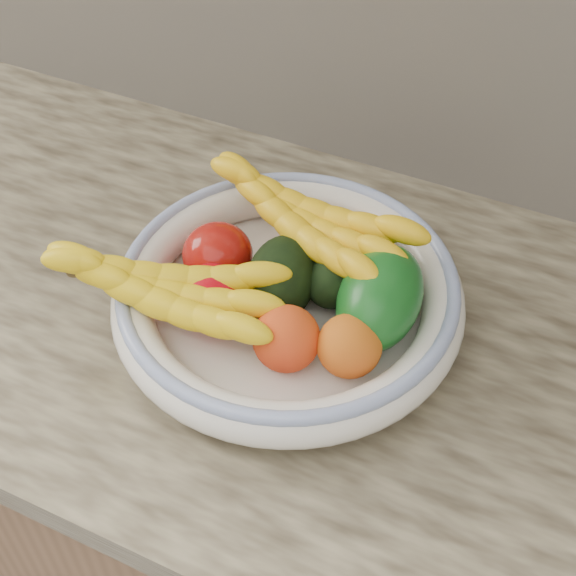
# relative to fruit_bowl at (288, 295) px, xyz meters

# --- Properties ---
(kitchen_counter) EXTENTS (2.44, 0.66, 1.40)m
(kitchen_counter) POSITION_rel_fruit_bowl_xyz_m (0.00, 0.03, -0.48)
(kitchen_counter) COLOR brown
(kitchen_counter) RESTS_ON ground
(fruit_bowl) EXTENTS (0.39, 0.39, 0.08)m
(fruit_bowl) POSITION_rel_fruit_bowl_xyz_m (0.00, 0.00, 0.00)
(fruit_bowl) COLOR white
(fruit_bowl) RESTS_ON kitchen_counter
(clementine_back_left) EXTENTS (0.06, 0.06, 0.04)m
(clementine_back_left) POSITION_rel_fruit_bowl_xyz_m (-0.03, 0.09, 0.01)
(clementine_back_left) COLOR #E74F04
(clementine_back_left) RESTS_ON fruit_bowl
(clementine_back_right) EXTENTS (0.06, 0.06, 0.04)m
(clementine_back_right) POSITION_rel_fruit_bowl_xyz_m (0.04, 0.12, 0.01)
(clementine_back_right) COLOR #E15604
(clementine_back_right) RESTS_ON fruit_bowl
(clementine_back_mid) EXTENTS (0.05, 0.05, 0.04)m
(clementine_back_mid) POSITION_rel_fruit_bowl_xyz_m (0.00, 0.06, 0.01)
(clementine_back_mid) COLOR #FF6505
(clementine_back_mid) RESTS_ON fruit_bowl
(tomato_left) EXTENTS (0.10, 0.10, 0.07)m
(tomato_left) POSITION_rel_fruit_bowl_xyz_m (-0.09, 0.01, 0.01)
(tomato_left) COLOR #A3120C
(tomato_left) RESTS_ON fruit_bowl
(tomato_near_left) EXTENTS (0.10, 0.10, 0.07)m
(tomato_near_left) POSITION_rel_fruit_bowl_xyz_m (-0.07, -0.05, 0.01)
(tomato_near_left) COLOR #C10510
(tomato_near_left) RESTS_ON fruit_bowl
(avocado_center) EXTENTS (0.10, 0.13, 0.08)m
(avocado_center) POSITION_rel_fruit_bowl_xyz_m (-0.01, 0.01, 0.02)
(avocado_center) COLOR black
(avocado_center) RESTS_ON fruit_bowl
(avocado_right) EXTENTS (0.09, 0.11, 0.07)m
(avocado_right) POSITION_rel_fruit_bowl_xyz_m (0.05, 0.04, 0.02)
(avocado_right) COLOR black
(avocado_right) RESTS_ON fruit_bowl
(green_mango) EXTENTS (0.13, 0.15, 0.12)m
(green_mango) POSITION_rel_fruit_bowl_xyz_m (0.10, 0.01, 0.03)
(green_mango) COLOR #0E4E15
(green_mango) RESTS_ON fruit_bowl
(peach_front) EXTENTS (0.08, 0.08, 0.07)m
(peach_front) POSITION_rel_fruit_bowl_xyz_m (0.03, -0.07, 0.02)
(peach_front) COLOR orange
(peach_front) RESTS_ON fruit_bowl
(peach_right) EXTENTS (0.09, 0.09, 0.07)m
(peach_right) POSITION_rel_fruit_bowl_xyz_m (0.09, -0.05, 0.02)
(peach_right) COLOR orange
(peach_right) RESTS_ON fruit_bowl
(banana_bunch_back) EXTENTS (0.31, 0.18, 0.08)m
(banana_bunch_back) POSITION_rel_fruit_bowl_xyz_m (-0.01, 0.08, 0.04)
(banana_bunch_back) COLOR yellow
(banana_bunch_back) RESTS_ON fruit_bowl
(banana_bunch_front) EXTENTS (0.29, 0.17, 0.08)m
(banana_bunch_front) POSITION_rel_fruit_bowl_xyz_m (-0.11, -0.08, 0.03)
(banana_bunch_front) COLOR yellow
(banana_bunch_front) RESTS_ON fruit_bowl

